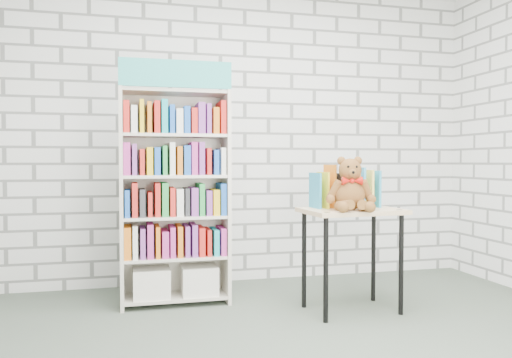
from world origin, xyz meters
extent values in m
cube|color=silver|center=(0.00, 2.00, 1.40)|extent=(4.50, 0.02, 2.80)
cube|color=beige|center=(-1.12, 1.35, 0.85)|extent=(0.03, 0.33, 1.69)
cube|color=beige|center=(-0.30, 1.35, 0.85)|extent=(0.03, 0.33, 1.69)
cube|color=beige|center=(-0.71, 1.50, 0.85)|extent=(0.85, 0.02, 1.69)
cube|color=teal|center=(-0.71, 1.20, 1.79)|extent=(0.85, 0.02, 0.21)
cube|color=beige|center=(-0.71, 1.35, 0.06)|extent=(0.79, 0.31, 0.02)
cube|color=beige|center=(-0.71, 1.35, 0.38)|extent=(0.79, 0.31, 0.02)
cube|color=beige|center=(-0.71, 1.35, 0.69)|extent=(0.79, 0.31, 0.02)
cube|color=beige|center=(-0.71, 1.35, 1.01)|extent=(0.79, 0.31, 0.02)
cube|color=beige|center=(-0.71, 1.35, 1.33)|extent=(0.79, 0.31, 0.02)
cube|color=beige|center=(-0.71, 1.35, 1.67)|extent=(0.79, 0.31, 0.02)
cube|color=silver|center=(-0.90, 1.35, 0.18)|extent=(0.28, 0.27, 0.23)
cube|color=silver|center=(-0.52, 1.35, 0.18)|extent=(0.28, 0.27, 0.23)
cube|color=#333338|center=(-0.71, 1.34, 0.50)|extent=(0.79, 0.27, 0.23)
cube|color=red|center=(-0.71, 1.34, 0.82)|extent=(0.79, 0.27, 0.23)
cube|color=yellow|center=(-0.71, 1.34, 1.14)|extent=(0.79, 0.27, 0.23)
cube|color=blue|center=(-0.71, 1.34, 1.46)|extent=(0.79, 0.27, 0.23)
cube|color=#DBB183|center=(0.56, 0.84, 0.76)|extent=(0.75, 0.54, 0.03)
cylinder|color=black|center=(0.27, 0.62, 0.37)|extent=(0.04, 0.04, 0.74)
cylinder|color=black|center=(0.25, 1.01, 0.37)|extent=(0.04, 0.04, 0.74)
cylinder|color=black|center=(0.88, 0.66, 0.37)|extent=(0.04, 0.04, 0.74)
cylinder|color=black|center=(0.86, 1.05, 0.37)|extent=(0.04, 0.04, 0.74)
cylinder|color=black|center=(0.28, 0.64, 0.77)|extent=(0.05, 0.05, 0.01)
cylinder|color=black|center=(0.87, 0.67, 0.77)|extent=(0.05, 0.05, 0.01)
cube|color=teal|center=(0.31, 0.94, 0.93)|extent=(0.03, 0.22, 0.30)
cube|color=yellow|center=(0.37, 0.94, 0.93)|extent=(0.03, 0.22, 0.30)
cube|color=orange|center=(0.44, 0.95, 0.93)|extent=(0.03, 0.22, 0.30)
cube|color=black|center=(0.50, 0.95, 0.93)|extent=(0.03, 0.22, 0.30)
cube|color=white|center=(0.56, 0.95, 0.93)|extent=(0.03, 0.22, 0.30)
cube|color=#BB5D21|center=(0.62, 0.96, 0.93)|extent=(0.03, 0.22, 0.30)
cube|color=#39A2D7|center=(0.68, 0.96, 0.93)|extent=(0.03, 0.22, 0.30)
cube|color=#FFDC54|center=(0.74, 0.96, 0.93)|extent=(0.03, 0.22, 0.30)
cube|color=teal|center=(0.80, 0.97, 0.93)|extent=(0.03, 0.22, 0.30)
ellipsoid|color=brown|center=(0.50, 0.74, 0.89)|extent=(0.23, 0.20, 0.23)
sphere|color=brown|center=(0.50, 0.74, 1.07)|extent=(0.17, 0.17, 0.17)
sphere|color=brown|center=(0.45, 0.77, 1.14)|extent=(0.06, 0.06, 0.06)
sphere|color=brown|center=(0.57, 0.74, 1.14)|extent=(0.06, 0.06, 0.06)
sphere|color=brown|center=(0.49, 0.67, 1.05)|extent=(0.07, 0.07, 0.07)
sphere|color=black|center=(0.46, 0.68, 1.09)|extent=(0.02, 0.02, 0.02)
sphere|color=black|center=(0.52, 0.67, 1.09)|extent=(0.02, 0.02, 0.02)
sphere|color=black|center=(0.49, 0.64, 1.05)|extent=(0.02, 0.02, 0.02)
cylinder|color=brown|center=(0.39, 0.74, 0.93)|extent=(0.12, 0.11, 0.16)
cylinder|color=brown|center=(0.61, 0.70, 0.93)|extent=(0.12, 0.09, 0.16)
sphere|color=brown|center=(0.35, 0.73, 0.86)|extent=(0.07, 0.07, 0.07)
sphere|color=brown|center=(0.64, 0.68, 0.86)|extent=(0.07, 0.07, 0.07)
cylinder|color=brown|center=(0.42, 0.64, 0.82)|extent=(0.09, 0.18, 0.09)
cylinder|color=brown|center=(0.55, 0.62, 0.82)|extent=(0.15, 0.19, 0.09)
sphere|color=brown|center=(0.38, 0.57, 0.81)|extent=(0.08, 0.08, 0.08)
sphere|color=brown|center=(0.56, 0.54, 0.81)|extent=(0.08, 0.08, 0.08)
cone|color=red|center=(0.45, 0.68, 0.99)|extent=(0.08, 0.07, 0.06)
cone|color=red|center=(0.53, 0.67, 0.99)|extent=(0.08, 0.07, 0.06)
sphere|color=red|center=(0.49, 0.67, 0.99)|extent=(0.04, 0.04, 0.04)
camera|label=1|loc=(-1.04, -2.62, 1.13)|focal=35.00mm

